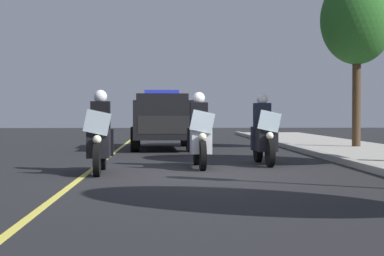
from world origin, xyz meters
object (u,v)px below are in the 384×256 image
(police_motorcycle_lead_left, at_px, (100,139))
(police_motorcycle_lead_right, at_px, (200,137))
(tree_far_back, at_px, (357,21))
(police_suv, at_px, (162,118))
(police_motorcycle_trailing, at_px, (264,135))

(police_motorcycle_lead_left, bearing_deg, police_motorcycle_lead_right, 118.61)
(police_motorcycle_lead_right, relative_size, tree_far_back, 0.36)
(police_motorcycle_lead_right, xyz_separation_m, tree_far_back, (-6.85, 5.80, 3.72))
(police_motorcycle_lead_left, height_order, police_suv, police_suv)
(police_motorcycle_lead_left, bearing_deg, police_suv, 171.80)
(police_motorcycle_trailing, distance_m, tree_far_back, 8.31)
(police_motorcycle_lead_right, bearing_deg, police_motorcycle_lead_left, -61.39)
(police_motorcycle_trailing, height_order, tree_far_back, tree_far_back)
(police_motorcycle_lead_right, height_order, tree_far_back, tree_far_back)
(police_suv, distance_m, tree_far_back, 7.51)
(police_motorcycle_trailing, bearing_deg, tree_far_back, 145.42)
(police_motorcycle_lead_left, height_order, police_motorcycle_lead_right, same)
(police_motorcycle_trailing, height_order, police_suv, police_suv)
(police_motorcycle_lead_left, relative_size, police_motorcycle_trailing, 1.00)
(police_motorcycle_trailing, bearing_deg, police_motorcycle_lead_left, -63.00)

